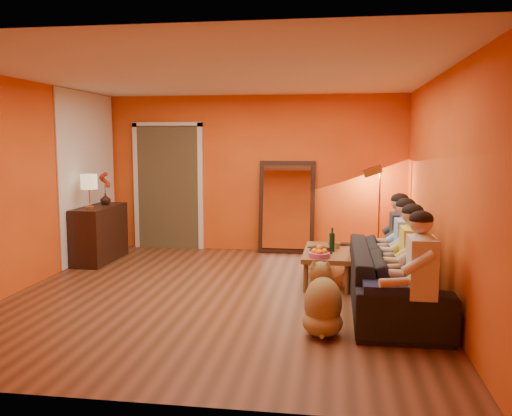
# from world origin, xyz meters

# --- Properties ---
(room_shell) EXTENTS (5.00, 5.50, 2.60)m
(room_shell) POSITION_xyz_m (0.00, 0.37, 1.30)
(room_shell) COLOR brown
(room_shell) RESTS_ON ground
(white_accent) EXTENTS (0.02, 1.90, 2.58)m
(white_accent) POSITION_xyz_m (-2.48, 1.75, 1.30)
(white_accent) COLOR white
(white_accent) RESTS_ON wall_left
(doorway_recess) EXTENTS (1.06, 0.30, 2.10)m
(doorway_recess) POSITION_xyz_m (-1.50, 2.83, 1.05)
(doorway_recess) COLOR #3F2D19
(doorway_recess) RESTS_ON floor
(door_jamb_left) EXTENTS (0.08, 0.06, 2.20)m
(door_jamb_left) POSITION_xyz_m (-2.07, 2.71, 1.05)
(door_jamb_left) COLOR white
(door_jamb_left) RESTS_ON wall_back
(door_jamb_right) EXTENTS (0.08, 0.06, 2.20)m
(door_jamb_right) POSITION_xyz_m (-0.93, 2.71, 1.05)
(door_jamb_right) COLOR white
(door_jamb_right) RESTS_ON wall_back
(door_header) EXTENTS (1.22, 0.06, 0.08)m
(door_header) POSITION_xyz_m (-1.50, 2.71, 2.12)
(door_header) COLOR white
(door_header) RESTS_ON wall_back
(mirror_frame) EXTENTS (0.92, 0.27, 1.51)m
(mirror_frame) POSITION_xyz_m (0.55, 2.63, 0.76)
(mirror_frame) COLOR black
(mirror_frame) RESTS_ON floor
(mirror_glass) EXTENTS (0.78, 0.21, 1.35)m
(mirror_glass) POSITION_xyz_m (0.55, 2.59, 0.76)
(mirror_glass) COLOR white
(mirror_glass) RESTS_ON mirror_frame
(sideboard) EXTENTS (0.44, 1.18, 0.85)m
(sideboard) POSITION_xyz_m (-2.24, 1.55, 0.42)
(sideboard) COLOR black
(sideboard) RESTS_ON floor
(table_lamp) EXTENTS (0.24, 0.24, 0.51)m
(table_lamp) POSITION_xyz_m (-2.24, 1.25, 1.10)
(table_lamp) COLOR beige
(table_lamp) RESTS_ON sideboard
(sofa) EXTENTS (2.35, 0.92, 0.68)m
(sofa) POSITION_xyz_m (2.00, -0.26, 0.34)
(sofa) COLOR black
(sofa) RESTS_ON floor
(coffee_table) EXTENTS (0.64, 1.23, 0.42)m
(coffee_table) POSITION_xyz_m (1.26, 0.79, 0.21)
(coffee_table) COLOR brown
(coffee_table) RESTS_ON floor
(floor_lamp) EXTENTS (0.30, 0.24, 1.44)m
(floor_lamp) POSITION_xyz_m (2.03, 2.35, 0.72)
(floor_lamp) COLOR #C58439
(floor_lamp) RESTS_ON floor
(dog) EXTENTS (0.58, 0.70, 0.71)m
(dog) POSITION_xyz_m (1.24, -1.15, 0.35)
(dog) COLOR #AC8C4D
(dog) RESTS_ON floor
(person_far_left) EXTENTS (0.70, 0.44, 1.22)m
(person_far_left) POSITION_xyz_m (2.13, -1.26, 0.61)
(person_far_left) COLOR beige
(person_far_left) RESTS_ON sofa
(person_mid_left) EXTENTS (0.70, 0.44, 1.22)m
(person_mid_left) POSITION_xyz_m (2.13, -0.71, 0.61)
(person_mid_left) COLOR #E4DD4C
(person_mid_left) RESTS_ON sofa
(person_mid_right) EXTENTS (0.70, 0.44, 1.22)m
(person_mid_right) POSITION_xyz_m (2.13, -0.16, 0.61)
(person_mid_right) COLOR #9CC0F1
(person_mid_right) RESTS_ON sofa
(person_far_right) EXTENTS (0.70, 0.44, 1.22)m
(person_far_right) POSITION_xyz_m (2.13, 0.39, 0.61)
(person_far_right) COLOR #303135
(person_far_right) RESTS_ON sofa
(fruit_bowl) EXTENTS (0.26, 0.26, 0.16)m
(fruit_bowl) POSITION_xyz_m (1.16, 0.34, 0.50)
(fruit_bowl) COLOR #BF436B
(fruit_bowl) RESTS_ON coffee_table
(wine_bottle) EXTENTS (0.07, 0.07, 0.31)m
(wine_bottle) POSITION_xyz_m (1.31, 0.74, 0.58)
(wine_bottle) COLOR black
(wine_bottle) RESTS_ON coffee_table
(tumbler) EXTENTS (0.09, 0.09, 0.08)m
(tumbler) POSITION_xyz_m (1.38, 0.91, 0.46)
(tumbler) COLOR #B27F3F
(tumbler) RESTS_ON coffee_table
(laptop) EXTENTS (0.40, 0.31, 0.03)m
(laptop) POSITION_xyz_m (1.44, 1.14, 0.43)
(laptop) COLOR black
(laptop) RESTS_ON coffee_table
(book_lower) EXTENTS (0.30, 0.33, 0.03)m
(book_lower) POSITION_xyz_m (1.08, 0.59, 0.43)
(book_lower) COLOR black
(book_lower) RESTS_ON coffee_table
(book_mid) EXTENTS (0.23, 0.27, 0.02)m
(book_mid) POSITION_xyz_m (1.09, 0.60, 0.45)
(book_mid) COLOR #9E2812
(book_mid) RESTS_ON book_lower
(book_upper) EXTENTS (0.30, 0.30, 0.02)m
(book_upper) POSITION_xyz_m (1.08, 0.58, 0.47)
(book_upper) COLOR black
(book_upper) RESTS_ON book_mid
(vase) EXTENTS (0.16, 0.16, 0.17)m
(vase) POSITION_xyz_m (-2.24, 1.80, 0.94)
(vase) COLOR black
(vase) RESTS_ON sideboard
(flowers) EXTENTS (0.17, 0.17, 0.51)m
(flowers) POSITION_xyz_m (-2.24, 1.80, 1.23)
(flowers) COLOR #9E2812
(flowers) RESTS_ON vase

